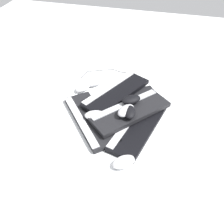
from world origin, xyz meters
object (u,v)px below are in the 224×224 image
Objects in this scene: mouse_2 at (124,162)px; mouse_5 at (95,115)px; mouse_6 at (126,111)px; keyboard_4 at (131,111)px; keyboard_0 at (122,102)px; mouse_0 at (131,100)px; keyboard_2 at (138,127)px; mouse_1 at (94,82)px; mouse_3 at (129,111)px; keyboard_3 at (116,93)px; keyboard_1 at (90,119)px; mouse_4 at (83,87)px.

mouse_5 reaches higher than mouse_2.
keyboard_4 is at bearing 0.90° from mouse_6.
mouse_0 is at bearing -128.99° from keyboard_0.
keyboard_0 is at bearing 35.34° from keyboard_2.
mouse_3 is at bearing 83.47° from mouse_1.
keyboard_0 is 4.08× the size of mouse_5.
mouse_2 is (-0.46, -0.15, -0.02)m from keyboard_3.
keyboard_3 is 0.23m from mouse_5.
keyboard_3 reaches higher than keyboard_0.
mouse_5 reaches higher than keyboard_4.
keyboard_0 is 0.98× the size of keyboard_3.
mouse_3 is 1.00× the size of mouse_5.
mouse_0 reaches higher than keyboard_3.
mouse_4 is (0.26, 0.13, 0.01)m from keyboard_1.
mouse_2 is at bearing -144.56° from mouse_6.
mouse_1 is 1.00× the size of mouse_6.
keyboard_1 and keyboard_2 have the same top height.
keyboard_4 is 0.19m from mouse_5.
mouse_3 is (-0.29, -0.28, 0.06)m from mouse_1.
mouse_5 is (-0.19, 0.10, 0.04)m from keyboard_0.
mouse_6 reaches higher than keyboard_1.
mouse_0 is at bearing -129.87° from keyboard_3.
mouse_1 is 1.00× the size of mouse_3.
keyboard_4 reaches higher than mouse_1.
keyboard_1 is 0.05m from mouse_5.
mouse_4 is at bearing 81.11° from mouse_6.
keyboard_2 is 0.23m from mouse_5.
keyboard_3 is 4.18× the size of mouse_0.
mouse_6 is at bearing 81.97° from mouse_1.
keyboard_4 is 0.37m from mouse_1.
keyboard_1 is at bearing -129.00° from mouse_4.
keyboard_3 is 0.22m from mouse_3.
keyboard_3 is at bearing 53.21° from mouse_6.
mouse_1 is 0.09m from mouse_4.
mouse_2 is at bearing -135.03° from keyboard_1.
mouse_3 is at bearing -154.93° from keyboard_0.
mouse_5 is (-0.33, -0.11, 0.03)m from mouse_1.
keyboard_1 is 3.94× the size of mouse_1.
mouse_3 is (-0.14, -0.07, 0.07)m from keyboard_0.
mouse_5 is (-0.08, 0.17, 0.01)m from keyboard_4.
keyboard_2 is 0.46m from mouse_4.
mouse_1 is (0.10, 0.17, -0.02)m from keyboard_3.
mouse_1 is (0.33, 0.08, 0.01)m from keyboard_1.
mouse_6 is (0.04, -0.19, 0.07)m from keyboard_1.
mouse_2 is at bearing -10.99° from mouse_3.
keyboard_3 is 0.20m from mouse_1.
keyboard_4 is 3.89× the size of mouse_2.
keyboard_0 is 0.27m from mouse_4.
keyboard_0 is at bearing 103.50° from mouse_0.
keyboard_2 is (-0.18, -0.13, 0.00)m from keyboard_0.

